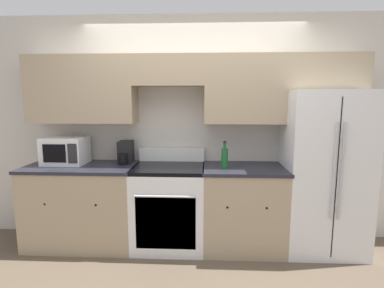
{
  "coord_description": "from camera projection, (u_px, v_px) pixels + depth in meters",
  "views": [
    {
      "loc": [
        0.15,
        -2.88,
        1.65
      ],
      "look_at": [
        0.0,
        0.31,
        1.17
      ],
      "focal_mm": 28.0,
      "sensor_mm": 36.0,
      "label": 1
    }
  ],
  "objects": [
    {
      "name": "ground_plane",
      "position": [
        191.0,
        260.0,
        3.1
      ],
      "size": [
        12.0,
        12.0,
        0.0
      ],
      "primitive_type": "plane",
      "color": "brown"
    },
    {
      "name": "wall_back",
      "position": [
        194.0,
        114.0,
        3.46
      ],
      "size": [
        8.0,
        0.39,
        2.6
      ],
      "color": "beige",
      "rests_on": "ground_plane"
    },
    {
      "name": "lower_cabinets_left",
      "position": [
        83.0,
        205.0,
        3.4
      ],
      "size": [
        1.22,
        0.64,
        0.92
      ],
      "color": "tan",
      "rests_on": "ground_plane"
    },
    {
      "name": "lower_cabinets_right",
      "position": [
        243.0,
        208.0,
        3.31
      ],
      "size": [
        0.9,
        0.64,
        0.92
      ],
      "color": "tan",
      "rests_on": "ground_plane"
    },
    {
      "name": "oven_range",
      "position": [
        169.0,
        206.0,
        3.35
      ],
      "size": [
        0.78,
        0.65,
        1.08
      ],
      "color": "white",
      "rests_on": "ground_plane"
    },
    {
      "name": "refrigerator",
      "position": [
        323.0,
        171.0,
        3.25
      ],
      "size": [
        0.84,
        0.74,
        1.75
      ],
      "color": "white",
      "rests_on": "ground_plane"
    },
    {
      "name": "microwave",
      "position": [
        66.0,
        151.0,
        3.39
      ],
      "size": [
        0.45,
        0.36,
        0.3
      ],
      "color": "white",
      "rests_on": "lower_cabinets_left"
    },
    {
      "name": "bottle",
      "position": [
        225.0,
        158.0,
        3.18
      ],
      "size": [
        0.07,
        0.07,
        0.29
      ],
      "color": "#195928",
      "rests_on": "lower_cabinets_right"
    },
    {
      "name": "coffee_maker",
      "position": [
        125.0,
        153.0,
        3.45
      ],
      "size": [
        0.15,
        0.26,
        0.25
      ],
      "color": "black",
      "rests_on": "lower_cabinets_left"
    }
  ]
}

